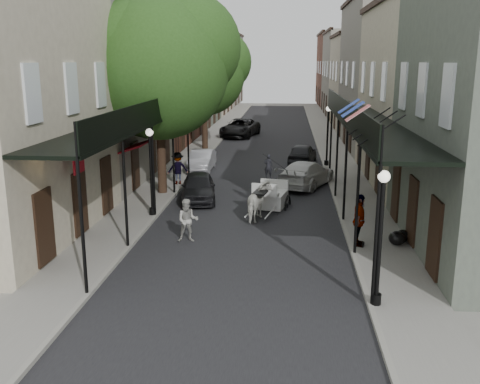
% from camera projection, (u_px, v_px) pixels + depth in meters
% --- Properties ---
extents(ground, '(140.00, 140.00, 0.00)m').
position_uv_depth(ground, '(233.00, 274.00, 16.85)').
color(ground, gray).
rests_on(ground, ground).
extents(road, '(8.00, 90.00, 0.01)m').
position_uv_depth(road, '(263.00, 160.00, 36.19)').
color(road, black).
rests_on(road, ground).
extents(sidewalk_left, '(2.20, 90.00, 0.12)m').
position_uv_depth(sidewalk_left, '(190.00, 158.00, 36.61)').
color(sidewalk_left, gray).
rests_on(sidewalk_left, ground).
extents(sidewalk_right, '(2.20, 90.00, 0.12)m').
position_uv_depth(sidewalk_right, '(338.00, 161.00, 35.75)').
color(sidewalk_right, gray).
rests_on(sidewalk_right, ground).
extents(building_row_left, '(5.00, 80.00, 10.50)m').
position_uv_depth(building_row_left, '(168.00, 77.00, 45.36)').
color(building_row_left, '#BFB499').
rests_on(building_row_left, ground).
extents(building_row_right, '(5.00, 80.00, 10.50)m').
position_uv_depth(building_row_right, '(374.00, 77.00, 43.86)').
color(building_row_right, slate).
rests_on(building_row_right, ground).
extents(gallery_left, '(2.20, 18.05, 4.88)m').
position_uv_depth(gallery_left, '(139.00, 120.00, 23.05)').
color(gallery_left, black).
rests_on(gallery_left, sidewalk_left).
extents(gallery_right, '(2.20, 18.05, 4.88)m').
position_uv_depth(gallery_right, '(364.00, 123.00, 22.22)').
color(gallery_right, black).
rests_on(gallery_right, sidewalk_right).
extents(tree_near, '(7.31, 6.80, 9.63)m').
position_uv_depth(tree_near, '(167.00, 62.00, 25.51)').
color(tree_near, '#382619').
rests_on(tree_near, sidewalk_left).
extents(tree_far, '(6.45, 6.00, 8.61)m').
position_uv_depth(tree_far, '(209.00, 71.00, 39.21)').
color(tree_far, '#382619').
rests_on(tree_far, sidewalk_left).
extents(lamppost_right_near, '(0.32, 0.32, 3.71)m').
position_uv_depth(lamppost_right_near, '(380.00, 237.00, 14.07)').
color(lamppost_right_near, black).
rests_on(lamppost_right_near, sidewalk_right).
extents(lamppost_left, '(0.32, 0.32, 3.71)m').
position_uv_depth(lamppost_left, '(151.00, 171.00, 22.52)').
color(lamppost_left, black).
rests_on(lamppost_left, sidewalk_left).
extents(lamppost_right_far, '(0.32, 0.32, 3.71)m').
position_uv_depth(lamppost_right_far, '(328.00, 135.00, 33.41)').
color(lamppost_right_far, black).
rests_on(lamppost_right_far, sidewalk_right).
extents(horse, '(1.17, 1.96, 1.55)m').
position_uv_depth(horse, '(260.00, 202.00, 22.43)').
color(horse, silver).
rests_on(horse, ground).
extents(carriage, '(1.83, 2.49, 2.59)m').
position_uv_depth(carriage, '(272.00, 185.00, 24.62)').
color(carriage, black).
rests_on(carriage, ground).
extents(pedestrian_walking, '(0.88, 0.74, 1.63)m').
position_uv_depth(pedestrian_walking, '(188.00, 221.00, 19.73)').
color(pedestrian_walking, '#9D9C94').
rests_on(pedestrian_walking, ground).
extents(pedestrian_sidewalk_left, '(1.26, 0.99, 1.72)m').
position_uv_depth(pedestrian_sidewalk_left, '(178.00, 168.00, 28.50)').
color(pedestrian_sidewalk_left, gray).
rests_on(pedestrian_sidewalk_left, sidewalk_left).
extents(pedestrian_sidewalk_right, '(0.67, 1.18, 1.89)m').
position_uv_depth(pedestrian_sidewalk_right, '(359.00, 220.00, 18.90)').
color(pedestrian_sidewalk_right, gray).
rests_on(pedestrian_sidewalk_right, sidewalk_right).
extents(car_left_near, '(2.17, 4.13, 1.34)m').
position_uv_depth(car_left_near, '(198.00, 187.00, 25.62)').
color(car_left_near, black).
rests_on(car_left_near, ground).
extents(car_left_mid, '(1.32, 3.78, 1.25)m').
position_uv_depth(car_left_mid, '(202.00, 160.00, 32.69)').
color(car_left_mid, '#ABABB0').
rests_on(car_left_mid, ground).
extents(car_left_far, '(3.56, 6.02, 1.57)m').
position_uv_depth(car_left_far, '(240.00, 128.00, 47.24)').
color(car_left_far, black).
rests_on(car_left_far, ground).
extents(car_right_near, '(3.58, 5.08, 1.37)m').
position_uv_depth(car_right_near, '(306.00, 174.00, 28.52)').
color(car_right_near, silver).
rests_on(car_right_near, ground).
extents(car_right_far, '(2.17, 4.11, 1.33)m').
position_uv_depth(car_right_far, '(302.00, 154.00, 34.84)').
color(car_right_far, black).
rests_on(car_right_far, ground).
extents(trash_bags, '(0.86, 1.01, 0.51)m').
position_uv_depth(trash_bags, '(399.00, 237.00, 19.29)').
color(trash_bags, black).
rests_on(trash_bags, sidewalk_right).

